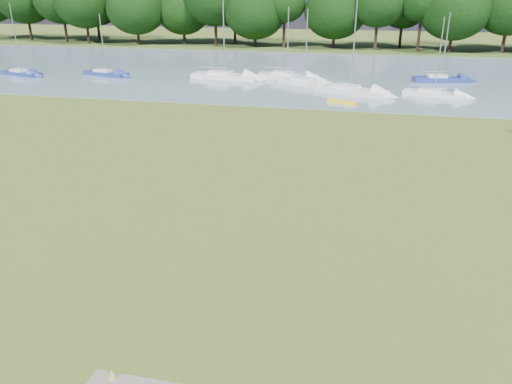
% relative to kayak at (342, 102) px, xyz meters
% --- Properties ---
extents(ground, '(220.00, 220.00, 0.00)m').
position_rel_kayak_xyz_m(ground, '(-2.76, -24.97, -0.20)').
color(ground, olive).
extents(river, '(220.00, 40.00, 0.10)m').
position_rel_kayak_xyz_m(river, '(-2.76, 17.03, -0.20)').
color(river, slate).
rests_on(river, ground).
extents(far_bank, '(220.00, 20.00, 0.40)m').
position_rel_kayak_xyz_m(far_bank, '(-2.76, 47.03, -0.20)').
color(far_bank, '#4C6626').
rests_on(far_bank, ground).
extents(kayak, '(2.99, 1.87, 0.30)m').
position_rel_kayak_xyz_m(kayak, '(0.00, 0.00, 0.00)').
color(kayak, yellow).
rests_on(kayak, river).
extents(tree_line, '(117.84, 10.08, 12.20)m').
position_rel_kayak_xyz_m(tree_line, '(-15.66, 43.03, 7.08)').
color(tree_line, black).
rests_on(tree_line, far_bank).
extents(sailboat_0, '(7.92, 5.02, 9.64)m').
position_rel_kayak_xyz_m(sailboat_0, '(0.49, 5.02, 0.34)').
color(sailboat_0, white).
rests_on(sailboat_0, river).
extents(sailboat_2, '(6.33, 2.65, 7.59)m').
position_rel_kayak_xyz_m(sailboat_2, '(10.40, 13.88, 0.34)').
color(sailboat_2, navy).
rests_on(sailboat_2, river).
extents(sailboat_3, '(8.16, 3.05, 10.11)m').
position_rel_kayak_xyz_m(sailboat_3, '(-14.56, 10.41, 0.38)').
color(sailboat_3, white).
rests_on(sailboat_3, river).
extents(sailboat_4, '(6.08, 2.97, 7.25)m').
position_rel_kayak_xyz_m(sailboat_4, '(-29.48, 9.45, 0.28)').
color(sailboat_4, navy).
rests_on(sailboat_4, river).
extents(sailboat_5, '(6.32, 3.92, 8.04)m').
position_rel_kayak_xyz_m(sailboat_5, '(-4.69, 8.62, 0.33)').
color(sailboat_5, white).
rests_on(sailboat_5, river).
extents(sailboat_6, '(6.26, 3.35, 7.56)m').
position_rel_kayak_xyz_m(sailboat_6, '(8.78, 5.29, 0.25)').
color(sailboat_6, white).
rests_on(sailboat_6, river).
extents(sailboat_7, '(6.02, 3.19, 8.38)m').
position_rel_kayak_xyz_m(sailboat_7, '(-39.84, 7.48, 0.28)').
color(sailboat_7, navy).
rests_on(sailboat_7, river).
extents(sailboat_9, '(7.30, 2.94, 8.08)m').
position_rel_kayak_xyz_m(sailboat_9, '(-7.28, 11.96, 0.36)').
color(sailboat_9, white).
rests_on(sailboat_9, river).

